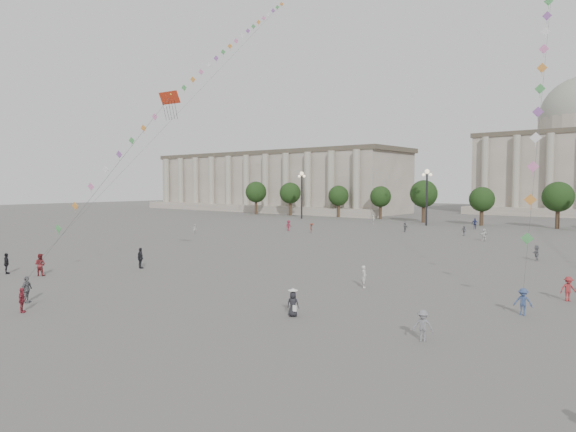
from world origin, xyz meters
The scene contains 26 objects.
ground centered at (0.00, 0.00, 0.00)m, with size 360.00×360.00×0.00m, color #4E4C4A.
hall_west centered at (-75.00, 93.89, 8.43)m, with size 84.00×26.22×17.20m.
tree_row centered at (0.00, 78.00, 5.39)m, with size 137.12×5.12×8.00m.
lamp_post_far_west centered at (-45.00, 70.00, 7.35)m, with size 2.00×0.90×10.65m.
lamp_post_mid_west centered at (-15.00, 70.00, 7.35)m, with size 2.00×0.90×10.65m.
person_crowd_0 centered at (-5.12, 68.00, 0.96)m, with size 1.12×0.47×1.92m, color navy.
person_crowd_1 centered at (-36.16, 31.50, 0.76)m, with size 0.74×0.58×1.52m, color silver.
person_crowd_2 centered at (-27.96, 44.80, 0.88)m, with size 1.14×0.65×1.76m, color maroon.
person_crowd_4 centered at (2.44, 50.47, 0.84)m, with size 1.56×0.50×1.69m, color silver.
person_crowd_6 centered at (15.76, 2.53, 0.79)m, with size 1.02×0.59×1.58m, color slate.
person_crowd_8 centered at (19.42, 16.96, 0.83)m, with size 1.08×0.62×1.67m, color maroon.
person_crowd_10 centered at (-25.26, 68.00, 0.83)m, with size 0.60×0.39×1.65m, color #B6B5B1.
person_crowd_12 centered at (-12.08, 55.63, 0.80)m, with size 1.48×0.47×1.60m, color slate.
person_crowd_13 centered at (6.56, 12.09, 0.84)m, with size 0.62×0.40×1.69m, color beige.
person_crowd_16 centered at (-2.34, 55.69, 0.76)m, with size 0.89×0.37×1.53m, color slate.
person_crowd_17 centered at (-22.62, 44.12, 0.80)m, with size 1.03×0.59×1.60m, color maroon.
person_crowd_19 centered at (12.91, 35.35, 0.80)m, with size 1.47×0.47×1.59m, color slate.
tourist_0 centered at (-5.55, -7.74, 0.77)m, with size 0.90×0.37×1.53m, color maroon.
tourist_1 centered at (-20.59, -2.68, 0.92)m, with size 1.07×0.45×1.83m, color black.
tourist_3 centered at (-8.01, -6.39, 0.89)m, with size 1.04×0.43×1.77m, color slate.
tourist_4 centered at (-14.09, 6.49, 0.96)m, with size 1.13×0.47×1.93m, color black.
kite_flyer_0 centered at (-17.40, -1.23, 0.96)m, with size 0.93×0.72×1.91m, color maroon.
kite_flyer_1 centered at (18.14, 11.14, 0.81)m, with size 1.05×0.60×1.62m, color navy.
hat_person centered at (7.74, 2.12, 0.81)m, with size 0.85×0.70×1.69m.
dragon_kite centered at (-10.24, 7.00, 14.54)m, with size 3.51×7.83×20.84m.
kite_train_west centered at (-27.01, 26.54, 23.37)m, with size 18.66×51.97×69.19m.
Camera 1 is at (26.65, -21.10, 7.83)m, focal length 32.00 mm.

